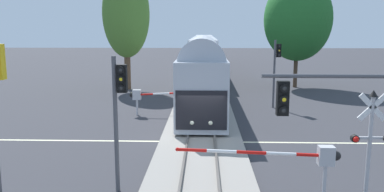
{
  "coord_description": "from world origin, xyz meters",
  "views": [
    {
      "loc": [
        0.17,
        -20.13,
        5.94
      ],
      "look_at": [
        -0.59,
        2.91,
        2.0
      ],
      "focal_mm": 36.28,
      "sensor_mm": 36.0,
      "label": 1
    }
  ],
  "objects": [
    {
      "name": "ground_plane",
      "position": [
        0.0,
        0.0,
        0.0
      ],
      "size": [
        220.0,
        220.0,
        0.0
      ],
      "primitive_type": "plane",
      "color": "#333338"
    },
    {
      "name": "road_centre_stripe",
      "position": [
        0.0,
        0.0,
        0.0
      ],
      "size": [
        44.0,
        0.2,
        0.01
      ],
      "color": "beige",
      "rests_on": "ground"
    },
    {
      "name": "railway_track",
      "position": [
        0.0,
        0.0,
        0.1
      ],
      "size": [
        4.4,
        80.0,
        0.32
      ],
      "color": "gray",
      "rests_on": "ground"
    },
    {
      "name": "commuter_train",
      "position": [
        0.0,
        29.12,
        2.73
      ],
      "size": [
        3.04,
        61.79,
        5.16
      ],
      "color": "#B2B7C1",
      "rests_on": "railway_track"
    },
    {
      "name": "crossing_gate_near",
      "position": [
        3.9,
        -6.53,
        1.41
      ],
      "size": [
        6.0,
        0.4,
        1.8
      ],
      "color": "#B7B7BC",
      "rests_on": "ground"
    },
    {
      "name": "crossing_signal_mast",
      "position": [
        5.81,
        -7.24,
        2.42
      ],
      "size": [
        1.36,
        0.44,
        3.97
      ],
      "color": "#B2B2B7",
      "rests_on": "ground"
    },
    {
      "name": "crossing_gate_far",
      "position": [
        -3.82,
        6.53,
        1.43
      ],
      "size": [
        6.34,
        0.4,
        1.81
      ],
      "color": "#B7B7BC",
      "rests_on": "ground"
    },
    {
      "name": "traffic_signal_median",
      "position": [
        -2.9,
        -6.58,
        3.38
      ],
      "size": [
        0.53,
        0.38,
        5.03
      ],
      "color": "#4C4C51",
      "rests_on": "ground"
    },
    {
      "name": "traffic_signal_near_right",
      "position": [
        4.73,
        -9.06,
        3.67
      ],
      "size": [
        4.6,
        0.38,
        4.89
      ],
      "color": "#4C4C51",
      "rests_on": "ground"
    },
    {
      "name": "traffic_signal_far_side",
      "position": [
        5.61,
        9.42,
        3.49
      ],
      "size": [
        0.53,
        0.38,
        5.2
      ],
      "color": "#4C4C51",
      "rests_on": "ground"
    },
    {
      "name": "oak_far_right",
      "position": [
        9.65,
        20.49,
        7.01
      ],
      "size": [
        6.87,
        6.87,
        11.27
      ],
      "color": "#4C3828",
      "rests_on": "ground"
    },
    {
      "name": "oak_behind_train",
      "position": [
        -7.59,
        18.5,
        7.48
      ],
      "size": [
        4.62,
        4.62,
        11.85
      ],
      "color": "brown",
      "rests_on": "ground"
    }
  ]
}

